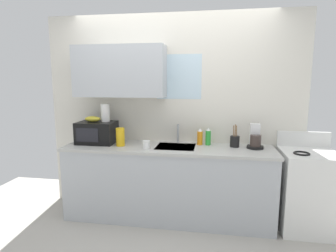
# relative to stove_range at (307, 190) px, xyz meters

# --- Properties ---
(kitchen_wall_assembly) EXTENTS (3.27, 0.42, 2.50)m
(kitchen_wall_assembly) POSITION_rel_stove_range_xyz_m (-1.73, 0.30, 0.91)
(kitchen_wall_assembly) COLOR silver
(kitchen_wall_assembly) RESTS_ON ground
(counter_unit) EXTENTS (2.50, 0.63, 0.90)m
(counter_unit) POSITION_rel_stove_range_xyz_m (-1.59, -0.00, -0.00)
(counter_unit) COLOR #B2B7BC
(counter_unit) RESTS_ON ground
(sink_faucet) EXTENTS (0.03, 0.03, 0.23)m
(sink_faucet) POSITION_rel_stove_range_xyz_m (-1.50, 0.24, 0.56)
(sink_faucet) COLOR #B2B5BA
(sink_faucet) RESTS_ON counter_unit
(stove_range) EXTENTS (0.60, 0.60, 1.08)m
(stove_range) POSITION_rel_stove_range_xyz_m (0.00, 0.00, 0.00)
(stove_range) COLOR white
(stove_range) RESTS_ON ground
(microwave) EXTENTS (0.46, 0.35, 0.27)m
(microwave) POSITION_rel_stove_range_xyz_m (-2.51, 0.04, 0.58)
(microwave) COLOR black
(microwave) RESTS_ON counter_unit
(banana_bunch) EXTENTS (0.20, 0.11, 0.07)m
(banana_bunch) POSITION_rel_stove_range_xyz_m (-2.56, 0.05, 0.75)
(banana_bunch) COLOR gold
(banana_bunch) RESTS_ON microwave
(paper_towel_roll) EXTENTS (0.11, 0.11, 0.22)m
(paper_towel_roll) POSITION_rel_stove_range_xyz_m (-2.41, 0.10, 0.82)
(paper_towel_roll) COLOR white
(paper_towel_roll) RESTS_ON microwave
(coffee_maker) EXTENTS (0.19, 0.21, 0.28)m
(coffee_maker) POSITION_rel_stove_range_xyz_m (-0.58, 0.10, 0.55)
(coffee_maker) COLOR black
(coffee_maker) RESTS_ON counter_unit
(dish_soap_bottle_orange) EXTENTS (0.07, 0.07, 0.20)m
(dish_soap_bottle_orange) POSITION_rel_stove_range_xyz_m (-1.22, 0.17, 0.54)
(dish_soap_bottle_orange) COLOR orange
(dish_soap_bottle_orange) RESTS_ON counter_unit
(dish_soap_bottle_green) EXTENTS (0.06, 0.06, 0.21)m
(dish_soap_bottle_green) POSITION_rel_stove_range_xyz_m (-1.12, 0.17, 0.54)
(dish_soap_bottle_green) COLOR green
(dish_soap_bottle_green) RESTS_ON counter_unit
(cereal_canister) EXTENTS (0.10, 0.10, 0.22)m
(cereal_canister) POSITION_rel_stove_range_xyz_m (-2.17, -0.05, 0.55)
(cereal_canister) COLOR gold
(cereal_canister) RESTS_ON counter_unit
(mug_white) EXTENTS (0.08, 0.08, 0.09)m
(mug_white) POSITION_rel_stove_range_xyz_m (-1.82, -0.14, 0.49)
(mug_white) COLOR white
(mug_white) RESTS_ON counter_unit
(utensil_crock) EXTENTS (0.11, 0.11, 0.27)m
(utensil_crock) POSITION_rel_stove_range_xyz_m (-0.81, 0.12, 0.51)
(utensil_crock) COLOR black
(utensil_crock) RESTS_ON counter_unit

